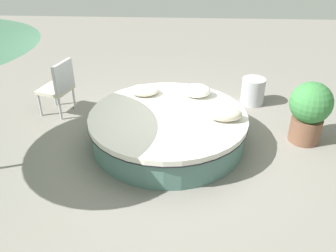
# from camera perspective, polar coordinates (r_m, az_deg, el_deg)

# --- Properties ---
(ground_plane) EXTENTS (16.00, 16.00, 0.00)m
(ground_plane) POSITION_cam_1_polar(r_m,az_deg,el_deg) (5.76, -0.00, -2.60)
(ground_plane) COLOR gray
(round_bed) EXTENTS (2.43, 2.43, 0.50)m
(round_bed) POSITION_cam_1_polar(r_m,az_deg,el_deg) (5.62, -0.00, -0.38)
(round_bed) COLOR #4C726B
(round_bed) RESTS_ON ground_plane
(throw_pillow_0) EXTENTS (0.52, 0.30, 0.20)m
(throw_pillow_0) POSITION_cam_1_polar(r_m,az_deg,el_deg) (5.37, 8.89, 1.89)
(throw_pillow_0) COLOR beige
(throw_pillow_0) RESTS_ON round_bed
(throw_pillow_1) EXTENTS (0.49, 0.37, 0.20)m
(throw_pillow_1) POSITION_cam_1_polar(r_m,az_deg,el_deg) (6.05, 4.47, 5.58)
(throw_pillow_1) COLOR white
(throw_pillow_1) RESTS_ON round_bed
(throw_pillow_2) EXTENTS (0.49, 0.40, 0.14)m
(throw_pillow_2) POSITION_cam_1_polar(r_m,az_deg,el_deg) (6.13, -3.82, 5.63)
(throw_pillow_2) COLOR beige
(throw_pillow_2) RESTS_ON round_bed
(patio_chair) EXTENTS (0.63, 0.64, 0.98)m
(patio_chair) POSITION_cam_1_polar(r_m,az_deg,el_deg) (6.65, -16.78, 6.28)
(patio_chair) COLOR #B7B7BC
(patio_chair) RESTS_ON ground_plane
(planter) EXTENTS (0.64, 0.64, 0.99)m
(planter) POSITION_cam_1_polar(r_m,az_deg,el_deg) (5.95, 21.39, 2.39)
(planter) COLOR brown
(planter) RESTS_ON ground_plane
(side_table) EXTENTS (0.43, 0.43, 0.50)m
(side_table) POSITION_cam_1_polar(r_m,az_deg,el_deg) (7.04, 13.21, 5.37)
(side_table) COLOR #B7B7BC
(side_table) RESTS_ON ground_plane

